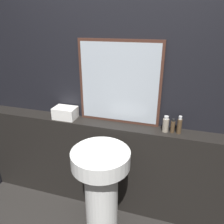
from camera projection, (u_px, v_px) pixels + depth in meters
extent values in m
cube|color=black|center=(113.00, 94.00, 2.14)|extent=(8.00, 0.06, 2.50)
cube|color=black|center=(109.00, 165.00, 2.32)|extent=(2.83, 0.20, 0.98)
cylinder|color=white|center=(102.00, 202.00, 1.97)|extent=(0.29, 0.29, 0.80)
cylinder|color=white|center=(101.00, 159.00, 1.79)|extent=(0.49, 0.49, 0.13)
torus|color=white|center=(100.00, 152.00, 1.76)|extent=(0.48, 0.48, 0.02)
cube|color=#47281E|center=(119.00, 83.00, 2.03)|extent=(0.78, 0.03, 0.78)
cube|color=#B2BCC6|center=(119.00, 83.00, 2.02)|extent=(0.73, 0.02, 0.73)
cube|color=white|center=(65.00, 113.00, 2.23)|extent=(0.23, 0.16, 0.12)
cylinder|color=gray|center=(166.00, 125.00, 1.96)|extent=(0.05, 0.05, 0.12)
cylinder|color=silver|center=(166.00, 117.00, 1.93)|extent=(0.04, 0.04, 0.03)
cylinder|color=#4C3823|center=(173.00, 127.00, 1.94)|extent=(0.04, 0.04, 0.11)
cylinder|color=black|center=(173.00, 120.00, 1.92)|extent=(0.03, 0.03, 0.02)
cylinder|color=#4C3823|center=(179.00, 126.00, 1.92)|extent=(0.04, 0.04, 0.14)
cylinder|color=silver|center=(180.00, 118.00, 1.89)|extent=(0.03, 0.03, 0.03)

